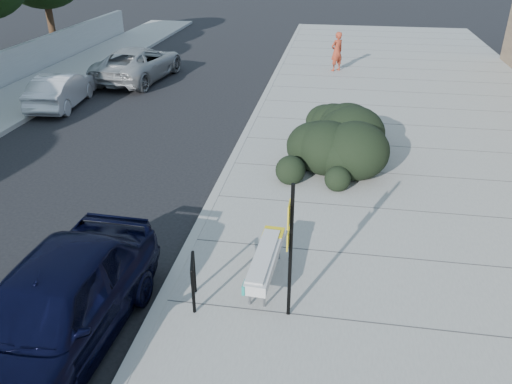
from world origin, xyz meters
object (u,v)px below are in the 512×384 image
at_px(sign_post, 290,244).
at_px(wagon_silver, 61,90).
at_px(bike_rack, 193,277).
at_px(suv_silver, 139,63).
at_px(bench, 265,259).
at_px(sedan_navy, 53,309).
at_px(pedestrian, 337,51).

distance_m(sign_post, wagon_silver, 14.37).
relative_size(bike_rack, wagon_silver, 0.23).
distance_m(wagon_silver, suv_silver, 4.39).
xyz_separation_m(bike_rack, sign_post, (1.65, -0.05, 0.89)).
distance_m(bench, sign_post, 1.39).
height_order(bench, sedan_navy, sedan_navy).
distance_m(bike_rack, wagon_silver, 13.22).
relative_size(wagon_silver, suv_silver, 0.73).
bearing_deg(bike_rack, pedestrian, 69.08).
relative_size(suv_silver, pedestrian, 2.96).
bearing_deg(pedestrian, bike_rack, 42.02).
bearing_deg(bike_rack, suv_silver, 100.47).
bearing_deg(sedan_navy, bike_rack, 37.05).
height_order(bench, bike_rack, bike_rack).
height_order(sedan_navy, wagon_silver, sedan_navy).
xyz_separation_m(bench, suv_silver, (-7.74, 13.76, 0.11)).
xyz_separation_m(sign_post, pedestrian, (0.45, 17.09, -0.54)).
bearing_deg(bench, bike_rack, -141.45).
bearing_deg(sedan_navy, pedestrian, 80.24).
bearing_deg(bench, sedan_navy, -142.01).
height_order(sign_post, pedestrian, sign_post).
bearing_deg(bench, pedestrian, 89.64).
relative_size(bike_rack, sign_post, 0.36).
bearing_deg(pedestrian, sedan_navy, 36.84).
relative_size(wagon_silver, pedestrian, 2.18).
bearing_deg(sign_post, pedestrian, 88.69).
bearing_deg(sign_post, wagon_silver, 133.07).
bearing_deg(bench, sign_post, -56.48).
bearing_deg(sign_post, bench, 120.68).
xyz_separation_m(bench, sedan_navy, (-3.00, -2.10, 0.19)).
height_order(bench, wagon_silver, wagon_silver).
height_order(bike_rack, suv_silver, suv_silver).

